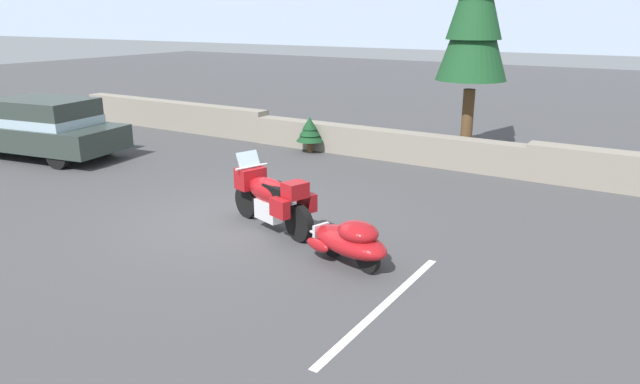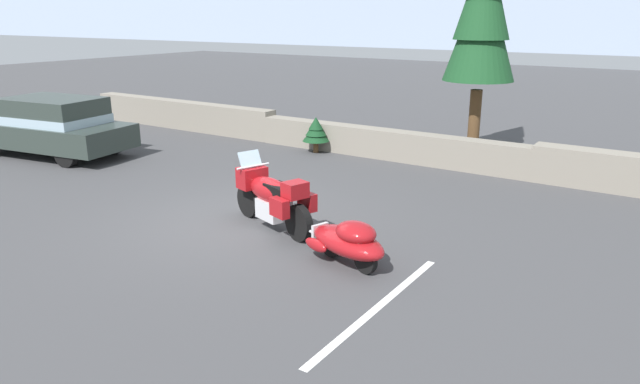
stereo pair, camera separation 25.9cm
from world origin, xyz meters
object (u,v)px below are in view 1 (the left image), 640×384
suv_at_left_edge (42,127)px  pine_tree_tall (476,5)px  car_shaped_trailer (350,240)px  touring_motorcycle (271,196)px

suv_at_left_edge → pine_tree_tall: 12.21m
suv_at_left_edge → car_shaped_trailer: bearing=-9.9°
touring_motorcycle → pine_tree_tall: (1.15, 7.58, 3.43)m
car_shaped_trailer → suv_at_left_edge: 10.99m
pine_tree_tall → touring_motorcycle: bearing=-98.6°
car_shaped_trailer → suv_at_left_edge: (-10.81, 1.89, 0.43)m
touring_motorcycle → pine_tree_tall: bearing=81.4°
car_shaped_trailer → touring_motorcycle: bearing=161.9°
touring_motorcycle → pine_tree_tall: 8.39m
car_shaped_trailer → suv_at_left_edge: size_ratio=0.44×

